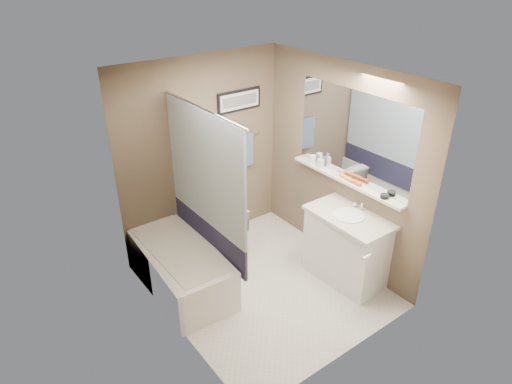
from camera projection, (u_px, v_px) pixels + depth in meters
ground at (264, 285)px, 5.23m from camera, size 2.50×2.50×0.00m
ceiling at (266, 78)px, 4.11m from camera, size 2.20×2.50×0.04m
wall_back at (203, 155)px, 5.54m from camera, size 2.20×0.04×2.40m
wall_front at (355, 249)px, 3.80m from camera, size 2.20×0.04×2.40m
wall_left at (170, 227)px, 4.10m from camera, size 0.04×2.50×2.40m
wall_right at (339, 167)px, 5.24m from camera, size 0.04×2.50×2.40m
tile_surround at (147, 223)px, 4.54m from camera, size 0.02×1.55×2.00m
curtain_rod at (201, 108)px, 4.41m from camera, size 0.02×1.55×0.02m
curtain_upper at (205, 169)px, 4.72m from camera, size 0.03×1.45×1.28m
curtain_lower at (209, 235)px, 5.10m from camera, size 0.03×1.45×0.36m
mirror at (353, 136)px, 4.94m from camera, size 0.02×1.60×1.00m
shelf at (345, 180)px, 5.15m from camera, size 0.12×1.60×0.03m
towel_bar at (241, 138)px, 5.77m from camera, size 0.60×0.02×0.02m
towel at (242, 151)px, 5.84m from camera, size 0.34×0.05×0.44m
art_frame at (239, 100)px, 5.56m from camera, size 0.62×0.02×0.26m
art_mat at (240, 101)px, 5.55m from camera, size 0.56×0.00×0.20m
art_image at (240, 101)px, 5.54m from camera, size 0.50×0.00×0.13m
door at (395, 247)px, 4.17m from camera, size 0.80×0.02×2.00m
door_handle at (366, 257)px, 4.03m from camera, size 0.10×0.02×0.02m
bathtub at (180, 267)px, 5.13m from camera, size 0.79×1.54×0.50m
tub_rim at (178, 249)px, 5.01m from camera, size 0.56×1.36×0.02m
toilet at (222, 227)px, 5.71m from camera, size 0.40×0.67×0.67m
vanity at (346, 248)px, 5.18m from camera, size 0.54×0.92×0.80m
countertop at (349, 217)px, 4.98m from camera, size 0.54×0.96×0.04m
sink_basin at (349, 215)px, 4.96m from camera, size 0.34×0.34×0.01m
faucet_spout at (362, 206)px, 5.05m from camera, size 0.02×0.02×0.10m
faucet_knob at (355, 204)px, 5.13m from camera, size 0.05×0.05×0.05m
candle_bowl_near at (385, 196)px, 4.75m from camera, size 0.09×0.09×0.04m
hair_brush_front at (354, 181)px, 5.05m from camera, size 0.06×0.22×0.04m
hair_brush_back at (346, 178)px, 5.13m from camera, size 0.06×0.22×0.04m
pink_comb at (335, 174)px, 5.25m from camera, size 0.05×0.16×0.01m
glass_jar at (313, 159)px, 5.51m from camera, size 0.08×0.08×0.10m
soap_bottle at (321, 161)px, 5.40m from camera, size 0.07×0.08×0.15m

